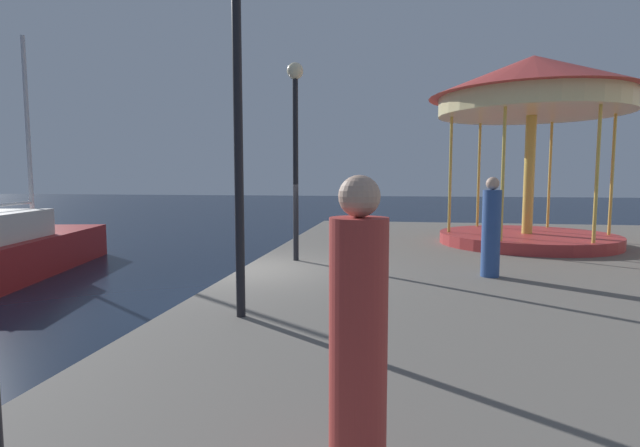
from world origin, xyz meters
name	(u,v)px	position (x,y,z in m)	size (l,w,h in m)	color
ground_plane	(242,306)	(0.00, 0.00, 0.00)	(120.00, 120.00, 0.00)	black
quay_dock	(572,300)	(6.37, 0.00, 0.40)	(12.74, 22.17, 0.80)	slate
sailboat_red	(16,249)	(-7.15, 2.16, 0.69)	(3.55, 6.96, 6.63)	maroon
carousel	(532,105)	(6.71, 4.76, 4.62)	(5.53, 5.53, 5.14)	#B23333
lamp_post_mid_promenade	(237,84)	(1.11, -3.33, 3.86)	(0.36, 0.36, 4.50)	black
lamp_post_far_end	(295,127)	(0.91, 1.11, 3.76)	(0.36, 0.36, 4.34)	black
person_far_corner	(358,347)	(2.96, -6.70, 1.68)	(0.34, 0.34, 1.87)	#B23833
person_by_the_water	(491,230)	(4.88, -0.04, 1.68)	(0.34, 0.34, 1.87)	#2D4C8C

